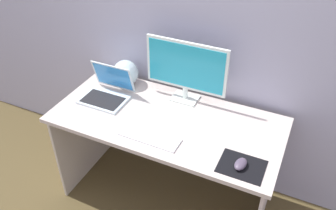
{
  "coord_description": "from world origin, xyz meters",
  "views": [
    {
      "loc": [
        0.76,
        -1.6,
        2.14
      ],
      "look_at": [
        0.02,
        -0.02,
        0.88
      ],
      "focal_mm": 37.47,
      "sensor_mm": 36.0,
      "label": 1
    }
  ],
  "objects_px": {
    "fishbowl": "(125,73)",
    "mouse": "(241,164)",
    "laptop": "(107,92)",
    "keyboard_external": "(150,137)",
    "monitor": "(186,69)"
  },
  "relations": [
    {
      "from": "laptop",
      "to": "keyboard_external",
      "type": "bearing_deg",
      "value": -28.53
    },
    {
      "from": "monitor",
      "to": "mouse",
      "type": "relative_size",
      "value": 5.6
    },
    {
      "from": "monitor",
      "to": "mouse",
      "type": "xyz_separation_m",
      "value": [
        0.52,
        -0.47,
        -0.22
      ]
    },
    {
      "from": "monitor",
      "to": "laptop",
      "type": "xyz_separation_m",
      "value": [
        -0.5,
        -0.21,
        -0.19
      ]
    },
    {
      "from": "mouse",
      "to": "laptop",
      "type": "bearing_deg",
      "value": 174.11
    },
    {
      "from": "fishbowl",
      "to": "mouse",
      "type": "bearing_deg",
      "value": -25.21
    },
    {
      "from": "laptop",
      "to": "fishbowl",
      "type": "relative_size",
      "value": 1.63
    },
    {
      "from": "monitor",
      "to": "fishbowl",
      "type": "height_order",
      "value": "monitor"
    },
    {
      "from": "keyboard_external",
      "to": "mouse",
      "type": "relative_size",
      "value": 3.72
    },
    {
      "from": "laptop",
      "to": "fishbowl",
      "type": "xyz_separation_m",
      "value": [
        0.03,
        0.21,
        0.04
      ]
    },
    {
      "from": "laptop",
      "to": "mouse",
      "type": "bearing_deg",
      "value": -14.05
    },
    {
      "from": "fishbowl",
      "to": "mouse",
      "type": "height_order",
      "value": "fishbowl"
    },
    {
      "from": "fishbowl",
      "to": "keyboard_external",
      "type": "height_order",
      "value": "fishbowl"
    },
    {
      "from": "mouse",
      "to": "keyboard_external",
      "type": "bearing_deg",
      "value": -172.21
    },
    {
      "from": "laptop",
      "to": "mouse",
      "type": "xyz_separation_m",
      "value": [
        1.02,
        -0.25,
        -0.03
      ]
    }
  ]
}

